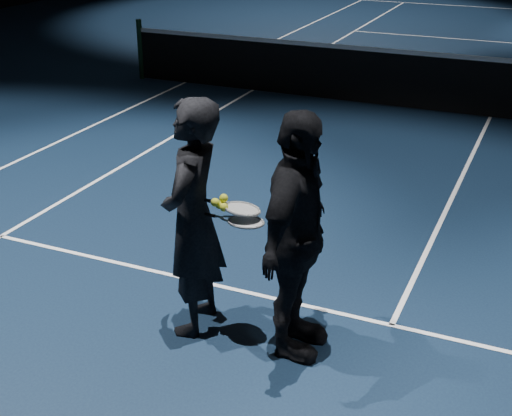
% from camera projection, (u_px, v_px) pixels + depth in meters
% --- Properties ---
extents(floor, '(36.00, 36.00, 0.00)m').
position_uv_depth(floor, '(490.00, 118.00, 11.22)').
color(floor, black).
rests_on(floor, ground).
extents(court_lines, '(10.98, 23.78, 0.01)m').
position_uv_depth(court_lines, '(490.00, 118.00, 11.22)').
color(court_lines, white).
rests_on(court_lines, floor).
extents(net_post_left, '(0.10, 0.10, 1.10)m').
position_uv_depth(net_post_left, '(140.00, 49.00, 13.34)').
color(net_post_left, black).
rests_on(net_post_left, floor).
extents(net_mesh, '(12.80, 0.02, 0.86)m').
position_uv_depth(net_mesh, '(494.00, 90.00, 11.04)').
color(net_mesh, black).
rests_on(net_mesh, floor).
extents(net_tape, '(12.80, 0.03, 0.07)m').
position_uv_depth(net_tape, '(498.00, 60.00, 10.85)').
color(net_tape, white).
rests_on(net_tape, net_mesh).
extents(player_a, '(0.55, 0.76, 1.93)m').
position_uv_depth(player_a, '(193.00, 219.00, 5.50)').
color(player_a, black).
rests_on(player_a, floor).
extents(player_b, '(0.51, 1.14, 1.93)m').
position_uv_depth(player_b, '(296.00, 238.00, 5.20)').
color(player_b, black).
rests_on(player_b, floor).
extents(racket_lower, '(0.68, 0.23, 0.03)m').
position_uv_depth(racket_lower, '(246.00, 222.00, 5.32)').
color(racket_lower, black).
rests_on(racket_lower, player_a).
extents(racket_upper, '(0.69, 0.27, 0.10)m').
position_uv_depth(racket_upper, '(242.00, 209.00, 5.34)').
color(racket_upper, black).
rests_on(racket_upper, player_b).
extents(tennis_balls, '(0.12, 0.10, 0.12)m').
position_uv_depth(tennis_balls, '(222.00, 204.00, 5.35)').
color(tennis_balls, gold).
rests_on(tennis_balls, racket_upper).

